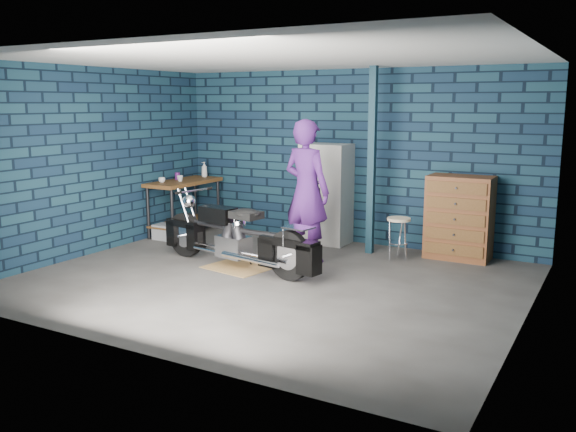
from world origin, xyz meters
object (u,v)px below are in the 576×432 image
tool_chest (459,218)px  workbench (185,207)px  storage_bin (167,232)px  shop_stool (398,239)px  person (307,191)px  locker (326,194)px  motorcycle (237,232)px

tool_chest → workbench: bearing=-172.9°
storage_bin → shop_stool: size_ratio=0.66×
workbench → shop_stool: workbench is taller
storage_bin → workbench: bearing=92.3°
workbench → tool_chest: 4.49m
person → shop_stool: (1.11, 0.68, -0.69)m
person → locker: person is taller
workbench → storage_bin: (0.02, -0.50, -0.33)m
storage_bin → shop_stool: bearing=9.2°
workbench → person: bearing=-12.4°
tool_chest → shop_stool: tool_chest is taller
workbench → shop_stool: 3.73m
person → storage_bin: 2.74m
shop_stool → storage_bin: bearing=-170.8°
motorcycle → locker: bearing=88.9°
motorcycle → shop_stool: size_ratio=3.78×
locker → shop_stool: (1.35, -0.45, -0.48)m
motorcycle → tool_chest: (2.46, 1.95, 0.09)m
storage_bin → locker: (2.35, 1.05, 0.66)m
person → locker: bearing=-67.2°
person → storage_bin: person is taller
motorcycle → person: person is taller
motorcycle → shop_stool: bearing=50.8°
shop_stool → tool_chest: bearing=31.8°
motorcycle → tool_chest: bearing=48.3°
workbench → shop_stool: (3.72, 0.10, -0.16)m
storage_bin → tool_chest: tool_chest is taller
locker → person: bearing=-77.8°
workbench → shop_stool: size_ratio=2.34×
motorcycle → shop_stool: (1.73, 1.50, -0.20)m
motorcycle → storage_bin: motorcycle is taller
motorcycle → storage_bin: 2.20m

